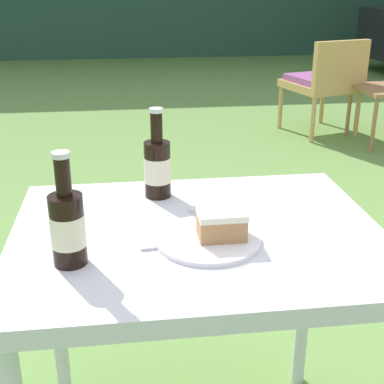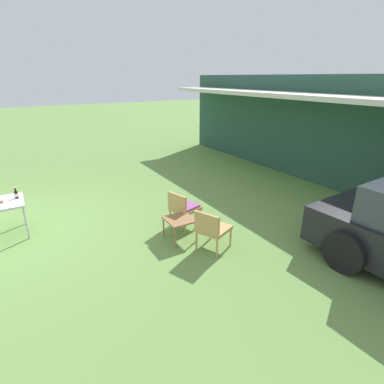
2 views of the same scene
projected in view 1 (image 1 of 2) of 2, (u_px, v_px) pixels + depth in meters
name	position (u px, v px, depth m)	size (l,w,h in m)	color
wicker_chair_cushioned	(325.00, 80.00, 4.24)	(0.61, 0.63, 0.76)	tan
patio_table	(198.00, 262.00, 1.19)	(0.81, 0.63, 0.69)	silver
cake_on_plate	(214.00, 232.00, 1.11)	(0.22, 0.22, 0.07)	white
cola_bottle_near	(157.00, 166.00, 1.31)	(0.07, 0.07, 0.22)	black
cola_bottle_far	(68.00, 226.00, 1.00)	(0.07, 0.07, 0.22)	black
fork	(185.00, 245.00, 1.09)	(0.18, 0.02, 0.01)	silver
loose_bottle_cap	(194.00, 210.00, 1.25)	(0.03, 0.03, 0.01)	silver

